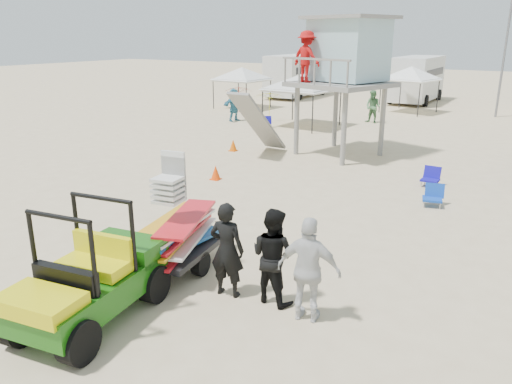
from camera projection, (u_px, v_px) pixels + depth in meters
The scene contains 21 objects.
ground at pixel (155, 291), 9.78m from camera, with size 140.00×140.00×0.00m, color beige.
utility_cart at pixel (85, 270), 8.44m from camera, with size 1.77×2.95×2.11m.
surf_trailer at pixel (175, 230), 10.37m from camera, with size 1.61×2.57×2.26m.
man_left at pixel (227, 250), 9.37m from camera, with size 0.68×0.45×1.87m, color black.
man_mid at pixel (273, 256), 9.16m from camera, with size 0.89×0.69×1.83m, color black.
man_right at pixel (309, 270), 8.52m from camera, with size 1.11×0.46×1.90m, color silver.
lifeguard_tower at pixel (342, 55), 19.76m from camera, with size 4.20×4.20×5.37m.
canopy_white_a at pixel (303, 76), 26.43m from camera, with size 3.46×3.46×3.21m.
canopy_white_b at pixel (242, 69), 33.16m from camera, with size 3.13×3.13×3.11m.
canopy_white_c at pixel (411, 69), 31.26m from camera, with size 3.32×3.32×3.28m.
umbrella_a at pixel (239, 99), 31.94m from camera, with size 1.79×1.83×1.64m, color #B11D12.
umbrella_b at pixel (269, 107), 28.59m from camera, with size 1.82×1.86×1.67m, color yellow.
cone_near at pixel (216, 172), 17.18m from camera, with size 0.34×0.34×0.50m, color #FF4608.
cone_far at pixel (233, 145), 21.41m from camera, with size 0.34×0.34×0.50m, color #E65C07.
beach_chair_a at pixel (266, 122), 26.57m from camera, with size 0.73×0.84×0.64m.
beach_chair_b at pixel (433, 195), 14.56m from camera, with size 0.65×0.70×0.64m.
beach_chair_c at pixel (431, 177), 16.46m from camera, with size 0.56×0.60×0.64m.
rv_far_left at pixel (297, 74), 39.62m from camera, with size 2.64×6.80×3.25m.
rv_mid_left at pixel (417, 77), 36.40m from camera, with size 2.65×6.50×3.25m.
light_pole_left at pixel (505, 49), 29.10m from camera, with size 0.14×0.14×8.00m, color slate.
distant_beachgoers at pixel (366, 111), 26.63m from camera, with size 21.49×14.79×1.86m.
Camera 1 is at (6.22, -6.45, 4.80)m, focal length 35.00 mm.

